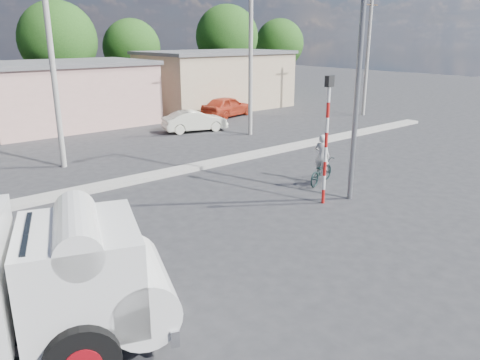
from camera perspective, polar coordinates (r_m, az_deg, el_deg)
ground_plane at (r=13.44m, az=6.04°, el=-7.49°), size 120.00×120.00×0.00m
median at (r=19.45m, az=-11.07°, el=0.42°), size 40.00×0.80×0.16m
bicycle at (r=18.62m, az=9.85°, el=1.05°), size 1.98×1.18×0.98m
cyclist at (r=18.53m, az=9.90°, el=2.06°), size 0.56×0.70×1.66m
car_cream at (r=28.66m, az=-5.54°, el=7.18°), size 4.08×2.31×1.27m
car_red at (r=33.84m, az=-1.59°, el=8.96°), size 4.57×2.64×1.46m
traffic_pole at (r=15.90m, az=10.54°, el=6.05°), size 0.28×0.18×4.36m
streetlight at (r=16.18m, az=14.05°, el=14.49°), size 2.34×0.22×9.00m
building_row at (r=32.18m, az=-22.01°, el=9.82°), size 37.80×7.30×4.44m
tree_row at (r=40.39m, az=-16.75°, el=15.63°), size 51.24×7.43×8.42m
utility_poles at (r=23.78m, az=-9.48°, el=13.32°), size 35.40×0.24×8.00m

